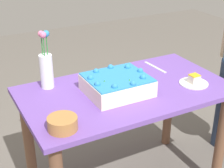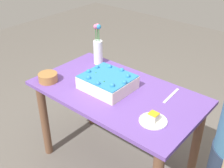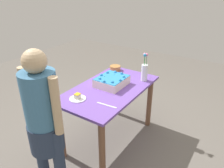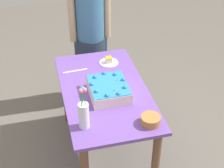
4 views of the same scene
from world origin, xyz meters
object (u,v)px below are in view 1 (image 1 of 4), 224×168
at_px(flower_vase, 46,67).
at_px(fruit_bowl, 63,123).
at_px(serving_plate_with_slice, 194,81).
at_px(sheet_cake, 117,84).
at_px(cake_knife, 155,67).

distance_m(flower_vase, fruit_bowl, 0.52).
height_order(serving_plate_with_slice, fruit_bowl, fruit_bowl).
relative_size(flower_vase, fruit_bowl, 2.39).
distance_m(sheet_cake, fruit_bowl, 0.49).
bearing_deg(serving_plate_with_slice, flower_vase, 155.03).
height_order(flower_vase, fruit_bowl, flower_vase).
relative_size(sheet_cake, fruit_bowl, 2.41).
distance_m(sheet_cake, flower_vase, 0.45).
bearing_deg(fruit_bowl, sheet_cake, 27.67).
xyz_separation_m(cake_knife, fruit_bowl, (-0.87, -0.45, 0.03)).
height_order(sheet_cake, fruit_bowl, sheet_cake).
height_order(sheet_cake, flower_vase, flower_vase).
bearing_deg(serving_plate_with_slice, cake_knife, 100.65).
height_order(cake_knife, flower_vase, flower_vase).
height_order(sheet_cake, cake_knife, sheet_cake).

